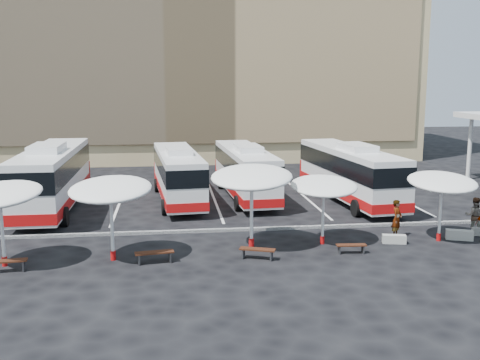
{
  "coord_description": "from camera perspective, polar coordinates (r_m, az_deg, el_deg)",
  "views": [
    {
      "loc": [
        -2.82,
        -27.09,
        7.66
      ],
      "look_at": [
        1.0,
        3.0,
        2.2
      ],
      "focal_mm": 42.0,
      "sensor_mm": 36.0,
      "label": 1
    }
  ],
  "objects": [
    {
      "name": "sandstone_building",
      "position": [
        59.23,
        -4.64,
        14.98
      ],
      "size": [
        42.0,
        18.25,
        29.6
      ],
      "color": "tan",
      "rests_on": "ground"
    },
    {
      "name": "passenger_0",
      "position": [
        28.53,
        15.66,
        -3.81
      ],
      "size": [
        0.79,
        0.81,
        1.87
      ],
      "primitive_type": "imported",
      "rotation": [
        0.0,
        0.0,
        0.85
      ],
      "color": "black",
      "rests_on": "ground"
    },
    {
      "name": "bay_lines",
      "position": [
        36.02,
        -2.58,
        -2.07
      ],
      "size": [
        24.15,
        12.0,
        0.01
      ],
      "color": "white",
      "rests_on": "ground"
    },
    {
      "name": "bus_0",
      "position": [
        35.01,
        -18.52,
        0.46
      ],
      "size": [
        3.03,
        12.7,
        4.02
      ],
      "rotation": [
        0.0,
        0.0,
        0.01
      ],
      "color": "white",
      "rests_on": "ground"
    },
    {
      "name": "bus_2",
      "position": [
        36.59,
        0.53,
        1.02
      ],
      "size": [
        3.06,
        11.34,
        3.56
      ],
      "rotation": [
        0.0,
        0.0,
        0.05
      ],
      "color": "white",
      "rests_on": "ground"
    },
    {
      "name": "sunshade_1",
      "position": [
        24.19,
        -13.03,
        -0.94
      ],
      "size": [
        4.12,
        4.15,
        3.64
      ],
      "rotation": [
        0.0,
        0.0,
        -0.21
      ],
      "color": "white",
      "rests_on": "ground"
    },
    {
      "name": "sunshade_4",
      "position": [
        28.15,
        19.85,
        -0.22
      ],
      "size": [
        3.32,
        3.36,
        3.37
      ],
      "rotation": [
        0.0,
        0.0,
        -0.04
      ],
      "color": "white",
      "rests_on": "ground"
    },
    {
      "name": "ground",
      "position": [
        28.29,
        -1.25,
        -5.51
      ],
      "size": [
        120.0,
        120.0,
        0.0
      ],
      "primitive_type": "plane",
      "color": "black",
      "rests_on": "ground"
    },
    {
      "name": "sunshade_3",
      "position": [
        26.29,
        8.51,
        -0.63
      ],
      "size": [
        3.34,
        3.38,
        3.26
      ],
      "rotation": [
        0.0,
        0.0,
        -0.08
      ],
      "color": "white",
      "rests_on": "ground"
    },
    {
      "name": "wood_bench_1",
      "position": [
        24.12,
        -8.69,
        -7.48
      ],
      "size": [
        1.67,
        0.66,
        0.5
      ],
      "rotation": [
        0.0,
        0.0,
        0.14
      ],
      "color": "black",
      "rests_on": "ground"
    },
    {
      "name": "wood_bench_0",
      "position": [
        24.66,
        -22.62,
        -7.79
      ],
      "size": [
        1.63,
        0.6,
        0.49
      ],
      "rotation": [
        0.0,
        0.0,
        0.11
      ],
      "color": "black",
      "rests_on": "ground"
    },
    {
      "name": "wood_bench_2",
      "position": [
        24.36,
        1.78,
        -7.23
      ],
      "size": [
        1.59,
        0.92,
        0.47
      ],
      "rotation": [
        0.0,
        0.0,
        -0.36
      ],
      "color": "black",
      "rests_on": "ground"
    },
    {
      "name": "conc_bench_0",
      "position": [
        27.66,
        15.39,
        -5.81
      ],
      "size": [
        1.14,
        0.59,
        0.41
      ],
      "primitive_type": "cube",
      "rotation": [
        0.0,
        0.0,
        -0.22
      ],
      "color": "#969691",
      "rests_on": "ground"
    },
    {
      "name": "bus_1",
      "position": [
        35.8,
        -6.34,
        0.72
      ],
      "size": [
        3.26,
        11.26,
        3.52
      ],
      "rotation": [
        0.0,
        0.0,
        0.08
      ],
      "color": "white",
      "rests_on": "ground"
    },
    {
      "name": "sunshade_2",
      "position": [
        25.32,
        1.19,
        0.28
      ],
      "size": [
        4.6,
        4.64,
        3.88
      ],
      "rotation": [
        0.0,
        0.0,
        -0.28
      ],
      "color": "white",
      "rests_on": "ground"
    },
    {
      "name": "bus_3",
      "position": [
        36.1,
        11.04,
        0.88
      ],
      "size": [
        3.62,
        12.07,
        3.77
      ],
      "rotation": [
        0.0,
        0.0,
        0.09
      ],
      "color": "white",
      "rests_on": "ground"
    },
    {
      "name": "conc_bench_1",
      "position": [
        29.26,
        21.39,
        -5.22
      ],
      "size": [
        1.31,
        0.85,
        0.47
      ],
      "primitive_type": "cube",
      "rotation": [
        0.0,
        0.0,
        -0.38
      ],
      "color": "#969691",
      "rests_on": "ground"
    },
    {
      "name": "wood_bench_3",
      "position": [
        25.63,
        11.23,
        -6.65
      ],
      "size": [
        1.36,
        0.45,
        0.41
      ],
      "rotation": [
        0.0,
        0.0,
        -0.07
      ],
      "color": "black",
      "rests_on": "ground"
    },
    {
      "name": "passenger_1",
      "position": [
        30.48,
        22.77,
        -3.36
      ],
      "size": [
        1.11,
        1.02,
        1.86
      ],
      "primitive_type": "imported",
      "rotation": [
        0.0,
        0.0,
        2.71
      ],
      "color": "black",
      "rests_on": "ground"
    },
    {
      "name": "curb_divider",
      "position": [
        28.75,
        -1.36,
        -5.09
      ],
      "size": [
        34.0,
        0.25,
        0.15
      ],
      "primitive_type": "cube",
      "color": "black",
      "rests_on": "ground"
    }
  ]
}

